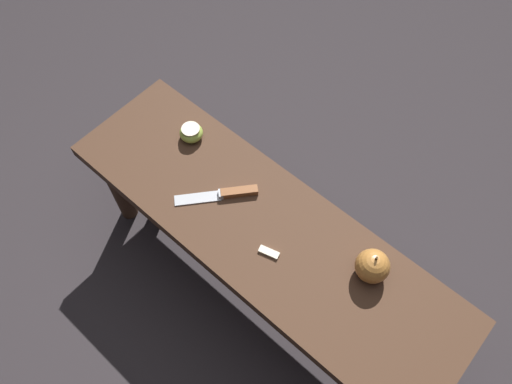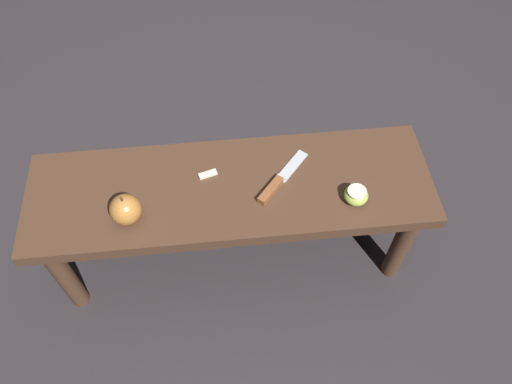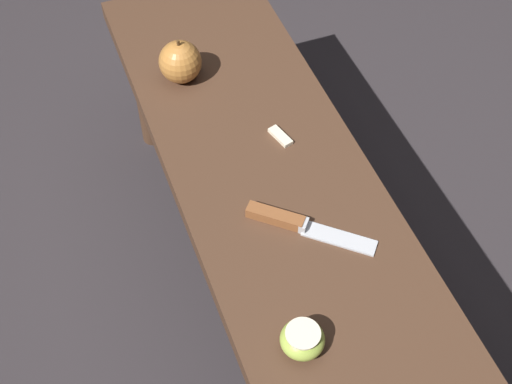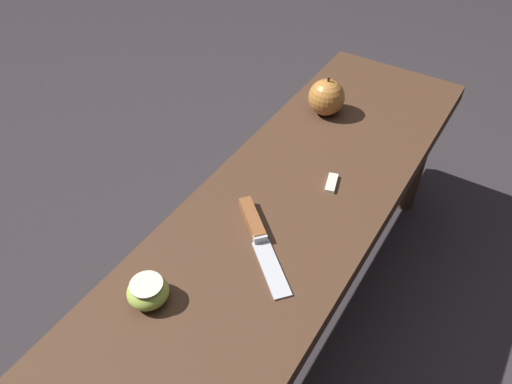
{
  "view_description": "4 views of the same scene",
  "coord_description": "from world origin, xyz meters",
  "px_view_note": "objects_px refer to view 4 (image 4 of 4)",
  "views": [
    {
      "loc": [
        0.38,
        -0.45,
        1.6
      ],
      "look_at": [
        -0.07,
        0.05,
        0.45
      ],
      "focal_mm": 35.0,
      "sensor_mm": 36.0,
      "label": 1
    },
    {
      "loc": [
        0.01,
        0.84,
        1.58
      ],
      "look_at": [
        -0.07,
        0.05,
        0.45
      ],
      "focal_mm": 35.0,
      "sensor_mm": 36.0,
      "label": 2
    },
    {
      "loc": [
        -0.78,
        0.32,
        1.41
      ],
      "look_at": [
        -0.07,
        0.05,
        0.45
      ],
      "focal_mm": 50.0,
      "sensor_mm": 36.0,
      "label": 3
    },
    {
      "loc": [
        -0.66,
        -0.32,
        1.1
      ],
      "look_at": [
        -0.07,
        0.05,
        0.45
      ],
      "focal_mm": 35.0,
      "sensor_mm": 36.0,
      "label": 4
    }
  ],
  "objects_px": {
    "wooden_bench": "(295,217)",
    "apple_whole": "(326,97)",
    "knife": "(257,231)",
    "apple_cut": "(148,291)"
  },
  "relations": [
    {
      "from": "wooden_bench",
      "to": "apple_whole",
      "type": "height_order",
      "value": "apple_whole"
    },
    {
      "from": "wooden_bench",
      "to": "apple_whole",
      "type": "xyz_separation_m",
      "value": [
        0.29,
        0.08,
        0.11
      ]
    },
    {
      "from": "knife",
      "to": "apple_cut",
      "type": "height_order",
      "value": "apple_cut"
    },
    {
      "from": "wooden_bench",
      "to": "apple_whole",
      "type": "relative_size",
      "value": 12.09
    },
    {
      "from": "apple_whole",
      "to": "wooden_bench",
      "type": "bearing_deg",
      "value": -164.62
    },
    {
      "from": "wooden_bench",
      "to": "apple_whole",
      "type": "bearing_deg",
      "value": 15.38
    },
    {
      "from": "wooden_bench",
      "to": "knife",
      "type": "height_order",
      "value": "knife"
    },
    {
      "from": "apple_whole",
      "to": "knife",
      "type": "bearing_deg",
      "value": -170.69
    },
    {
      "from": "knife",
      "to": "apple_whole",
      "type": "height_order",
      "value": "apple_whole"
    },
    {
      "from": "wooden_bench",
      "to": "knife",
      "type": "distance_m",
      "value": 0.15
    }
  ]
}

